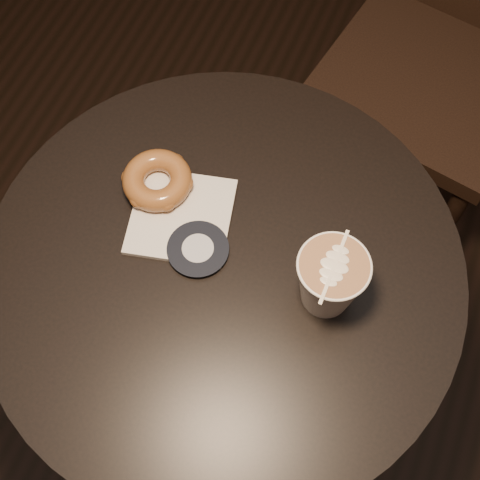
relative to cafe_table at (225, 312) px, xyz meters
The scene contains 5 objects.
cafe_table is the anchor object (origin of this frame).
chair 0.80m from the cafe_table, 74.85° to the left, with size 0.50×0.50×1.09m.
pastry_bag 0.23m from the cafe_table, 151.44° to the left, with size 0.15×0.15×0.01m, color silver.
doughnut 0.28m from the cafe_table, 150.16° to the left, with size 0.10×0.10×0.03m, color brown.
latte_cup 0.30m from the cafe_table, ahead, with size 0.10×0.10×0.11m, color silver, non-canonical shape.
Camera 1 is at (0.17, -0.35, 1.63)m, focal length 50.00 mm.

